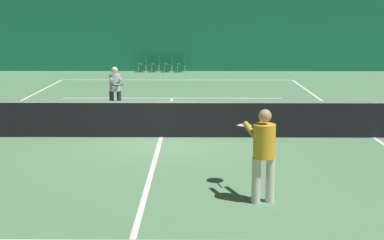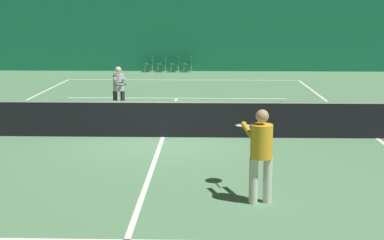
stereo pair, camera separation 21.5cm
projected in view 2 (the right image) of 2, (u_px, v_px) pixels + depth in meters
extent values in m
plane|color=#56845B|center=(163.00, 137.00, 13.83)|extent=(60.00, 60.00, 0.00)
cube|color=#196B4C|center=(186.00, 33.00, 28.95)|extent=(23.00, 0.12, 4.12)
cube|color=white|center=(183.00, 80.00, 25.49)|extent=(11.00, 0.10, 0.00)
cube|color=white|center=(177.00, 98.00, 20.10)|extent=(8.25, 0.10, 0.00)
cube|color=white|center=(377.00, 138.00, 13.68)|extent=(0.10, 23.80, 0.00)
cube|color=white|center=(163.00, 137.00, 13.83)|extent=(0.10, 12.80, 0.00)
cube|color=black|center=(163.00, 119.00, 13.73)|extent=(11.90, 0.02, 0.95)
cube|color=white|center=(163.00, 102.00, 13.64)|extent=(11.90, 0.02, 0.05)
cylinder|color=beige|center=(253.00, 181.00, 8.97)|extent=(0.18, 0.18, 0.79)
cylinder|color=beige|center=(268.00, 180.00, 9.02)|extent=(0.18, 0.18, 0.79)
cylinder|color=gold|center=(262.00, 141.00, 8.86)|extent=(0.45, 0.45, 0.57)
sphere|color=tan|center=(262.00, 116.00, 8.77)|extent=(0.22, 0.22, 0.22)
cylinder|color=gold|center=(248.00, 131.00, 9.05)|extent=(0.23, 0.55, 0.23)
cylinder|color=gold|center=(265.00, 130.00, 9.11)|extent=(0.23, 0.55, 0.23)
cylinder|color=black|center=(248.00, 129.00, 9.49)|extent=(0.10, 0.30, 0.03)
torus|color=black|center=(243.00, 126.00, 9.78)|extent=(0.40, 0.40, 0.03)
cylinder|color=silver|center=(243.00, 126.00, 9.78)|extent=(0.34, 0.34, 0.00)
cylinder|color=#2D2D38|center=(123.00, 102.00, 17.00)|extent=(0.17, 0.17, 0.73)
cylinder|color=#2D2D38|center=(115.00, 102.00, 16.96)|extent=(0.17, 0.17, 0.73)
cylinder|color=#B7B7BC|center=(119.00, 82.00, 16.85)|extent=(0.41, 0.41, 0.53)
sphere|color=beige|center=(118.00, 70.00, 16.78)|extent=(0.20, 0.20, 0.20)
cylinder|color=#B7B7BC|center=(123.00, 79.00, 16.63)|extent=(0.20, 0.51, 0.21)
cylinder|color=#B7B7BC|center=(115.00, 80.00, 16.57)|extent=(0.20, 0.51, 0.21)
cylinder|color=black|center=(120.00, 83.00, 16.23)|extent=(0.10, 0.30, 0.03)
torus|color=black|center=(121.00, 84.00, 15.94)|extent=(0.40, 0.40, 0.03)
cylinder|color=silver|center=(121.00, 84.00, 15.94)|extent=(0.33, 0.33, 0.00)
cylinder|color=#99999E|center=(146.00, 68.00, 29.03)|extent=(0.03, 0.03, 0.39)
cylinder|color=#99999E|center=(145.00, 69.00, 28.65)|extent=(0.03, 0.03, 0.39)
cylinder|color=#99999E|center=(153.00, 68.00, 29.02)|extent=(0.03, 0.03, 0.39)
cylinder|color=#99999E|center=(152.00, 69.00, 28.64)|extent=(0.03, 0.03, 0.39)
cube|color=#196B38|center=(149.00, 64.00, 28.79)|extent=(0.44, 0.44, 0.05)
cube|color=#196B38|center=(152.00, 60.00, 28.74)|extent=(0.04, 0.44, 0.40)
cylinder|color=#99999E|center=(158.00, 68.00, 29.01)|extent=(0.03, 0.03, 0.39)
cylinder|color=#99999E|center=(158.00, 69.00, 28.63)|extent=(0.03, 0.03, 0.39)
cylinder|color=#99999E|center=(165.00, 68.00, 29.00)|extent=(0.03, 0.03, 0.39)
cylinder|color=#99999E|center=(165.00, 69.00, 28.62)|extent=(0.03, 0.03, 0.39)
cube|color=#196B38|center=(162.00, 64.00, 28.77)|extent=(0.44, 0.44, 0.05)
cube|color=#196B38|center=(165.00, 60.00, 28.72)|extent=(0.04, 0.44, 0.40)
cylinder|color=#99999E|center=(171.00, 68.00, 28.99)|extent=(0.03, 0.03, 0.39)
cylinder|color=#99999E|center=(171.00, 69.00, 28.62)|extent=(0.03, 0.03, 0.39)
cylinder|color=#99999E|center=(178.00, 68.00, 28.98)|extent=(0.03, 0.03, 0.39)
cylinder|color=#99999E|center=(178.00, 69.00, 28.61)|extent=(0.03, 0.03, 0.39)
cube|color=#196B38|center=(175.00, 64.00, 28.75)|extent=(0.44, 0.44, 0.05)
cube|color=#196B38|center=(178.00, 60.00, 28.70)|extent=(0.04, 0.44, 0.40)
cylinder|color=#99999E|center=(184.00, 68.00, 28.97)|extent=(0.03, 0.03, 0.39)
cylinder|color=#99999E|center=(184.00, 69.00, 28.60)|extent=(0.03, 0.03, 0.39)
cylinder|color=#99999E|center=(191.00, 68.00, 28.96)|extent=(0.03, 0.03, 0.39)
cylinder|color=#99999E|center=(191.00, 69.00, 28.59)|extent=(0.03, 0.03, 0.39)
cube|color=#196B38|center=(188.00, 64.00, 28.74)|extent=(0.44, 0.44, 0.05)
cube|color=#196B38|center=(191.00, 60.00, 28.69)|extent=(0.04, 0.44, 0.40)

